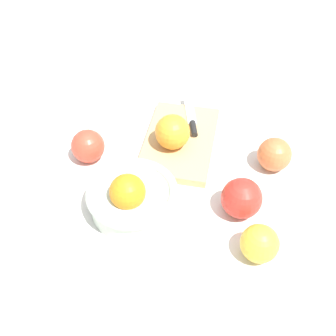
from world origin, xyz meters
TOP-DOWN VIEW (x-y plane):
  - ground_plane at (0.00, 0.00)m, footprint 2.40×2.40m
  - bowl at (-0.12, 0.08)m, footprint 0.18×0.18m
  - cutting_board at (0.07, -0.02)m, footprint 0.27×0.20m
  - orange_on_board at (0.04, -0.00)m, footprint 0.08×0.08m
  - knife at (0.12, -0.05)m, footprint 0.16×0.02m
  - apple_back_center at (0.03, 0.18)m, footprint 0.07×0.07m
  - apple_front_center at (-0.01, -0.21)m, footprint 0.07×0.07m
  - apple_front_left at (-0.13, -0.12)m, footprint 0.08×0.08m
  - apple_front_left_2 at (-0.23, -0.14)m, footprint 0.07×0.07m

SIDE VIEW (x-z plane):
  - ground_plane at x=0.00m, z-range 0.00..0.00m
  - cutting_board at x=0.07m, z-range 0.00..0.02m
  - knife at x=0.12m, z-range 0.02..0.03m
  - apple_front_left_2 at x=-0.23m, z-range 0.00..0.07m
  - apple_front_center at x=-0.01m, z-range 0.00..0.07m
  - apple_back_center at x=0.03m, z-range 0.00..0.07m
  - bowl at x=-0.12m, z-range -0.01..0.09m
  - apple_front_left at x=-0.13m, z-range 0.00..0.08m
  - orange_on_board at x=0.04m, z-range 0.02..0.09m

